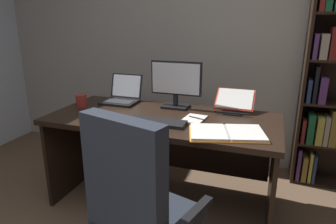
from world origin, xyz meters
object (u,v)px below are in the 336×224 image
(reading_stand_with_book, at_px, (235,101))
(coffee_mug, at_px, (82,100))
(monitor, at_px, (176,85))
(notepad, at_px, (194,119))
(open_binder, at_px, (227,133))
(keyboard, at_px, (157,122))
(office_chair, at_px, (139,217))
(desk, at_px, (166,137))
(laptop, at_px, (122,97))
(pen, at_px, (197,118))
(computer_mouse, at_px, (120,117))

(reading_stand_with_book, distance_m, coffee_mug, 1.30)
(monitor, distance_m, coffee_mug, 0.83)
(notepad, relative_size, coffee_mug, 2.01)
(coffee_mug, bearing_deg, notepad, -1.65)
(notepad, bearing_deg, open_binder, -39.65)
(keyboard, height_order, open_binder, same)
(monitor, height_order, notepad, monitor)
(office_chair, bearing_deg, reading_stand_with_book, 89.00)
(desk, relative_size, keyboard, 4.21)
(reading_stand_with_book, distance_m, notepad, 0.42)
(office_chair, height_order, monitor, monitor)
(desk, height_order, reading_stand_with_book, reading_stand_with_book)
(laptop, xyz_separation_m, pen, (0.77, -0.27, -0.04))
(laptop, xyz_separation_m, reading_stand_with_book, (1.00, 0.05, 0.03))
(monitor, distance_m, reading_stand_with_book, 0.50)
(desk, relative_size, monitor, 4.04)
(office_chair, height_order, reading_stand_with_book, office_chair)
(laptop, relative_size, open_binder, 0.55)
(open_binder, bearing_deg, coffee_mug, 152.72)
(keyboard, xyz_separation_m, reading_stand_with_book, (0.48, 0.51, 0.07))
(office_chair, relative_size, laptop, 3.42)
(notepad, height_order, coffee_mug, coffee_mug)
(open_binder, xyz_separation_m, coffee_mug, (-1.29, 0.26, 0.04))
(office_chair, height_order, laptop, office_chair)
(desk, bearing_deg, open_binder, -29.82)
(reading_stand_with_book, bearing_deg, open_binder, -87.41)
(reading_stand_with_book, height_order, coffee_mug, reading_stand_with_book)
(reading_stand_with_book, bearing_deg, monitor, -173.17)
(laptop, distance_m, computer_mouse, 0.50)
(office_chair, distance_m, monitor, 1.20)
(laptop, height_order, notepad, laptop)
(desk, distance_m, reading_stand_with_book, 0.63)
(laptop, xyz_separation_m, computer_mouse, (0.22, -0.45, -0.03))
(laptop, bearing_deg, coffee_mug, -137.15)
(open_binder, bearing_deg, computer_mouse, 160.62)
(notepad, xyz_separation_m, pen, (0.02, 0.00, 0.01))
(open_binder, bearing_deg, office_chair, -138.42)
(office_chair, distance_m, laptop, 1.32)
(office_chair, xyz_separation_m, coffee_mug, (-0.92, 0.84, 0.37))
(coffee_mug, bearing_deg, office_chair, -42.66)
(office_chair, xyz_separation_m, keyboard, (-0.14, 0.63, 0.33))
(computer_mouse, distance_m, reading_stand_with_book, 0.94)
(desk, relative_size, coffee_mug, 16.93)
(computer_mouse, xyz_separation_m, reading_stand_with_book, (0.78, 0.51, 0.06))
(laptop, bearing_deg, reading_stand_with_book, 3.02)
(pen, bearing_deg, monitor, 133.30)
(office_chair, height_order, notepad, office_chair)
(desk, relative_size, laptop, 5.79)
(reading_stand_with_book, bearing_deg, laptop, -176.98)
(open_binder, bearing_deg, keyboard, 158.55)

